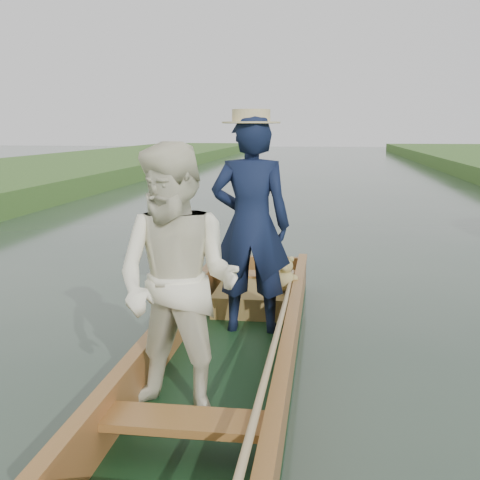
# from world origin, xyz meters

# --- Properties ---
(ground) EXTENTS (120.00, 120.00, 0.00)m
(ground) POSITION_xyz_m (0.00, 0.00, 0.00)
(ground) COLOR #283D30
(ground) RESTS_ON ground
(punt) EXTENTS (1.22, 5.19, 2.09)m
(punt) POSITION_xyz_m (-0.03, -0.16, 0.72)
(punt) COLOR #133217
(punt) RESTS_ON ground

